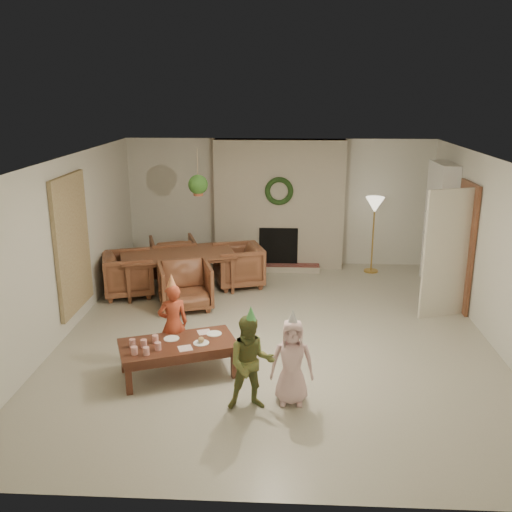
# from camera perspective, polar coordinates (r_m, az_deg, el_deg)

# --- Properties ---
(floor) EXTENTS (7.00, 7.00, 0.00)m
(floor) POSITION_cam_1_polar(r_m,az_deg,el_deg) (8.25, 1.96, -7.84)
(floor) COLOR #B7B29E
(floor) RESTS_ON ground
(ceiling) EXTENTS (7.00, 7.00, 0.00)m
(ceiling) POSITION_cam_1_polar(r_m,az_deg,el_deg) (7.57, 2.14, 9.68)
(ceiling) COLOR white
(ceiling) RESTS_ON wall_back
(wall_back) EXTENTS (7.00, 0.00, 7.00)m
(wall_back) POSITION_cam_1_polar(r_m,az_deg,el_deg) (11.22, 2.36, 5.45)
(wall_back) COLOR silver
(wall_back) RESTS_ON floor
(wall_front) EXTENTS (7.00, 0.00, 7.00)m
(wall_front) POSITION_cam_1_polar(r_m,az_deg,el_deg) (4.55, 1.25, -11.62)
(wall_front) COLOR silver
(wall_front) RESTS_ON floor
(wall_left) EXTENTS (0.00, 7.00, 7.00)m
(wall_left) POSITION_cam_1_polar(r_m,az_deg,el_deg) (8.41, -18.85, 0.81)
(wall_left) COLOR silver
(wall_left) RESTS_ON floor
(wall_right) EXTENTS (0.00, 7.00, 7.00)m
(wall_right) POSITION_cam_1_polar(r_m,az_deg,el_deg) (8.33, 23.14, 0.21)
(wall_right) COLOR silver
(wall_right) RESTS_ON floor
(fireplace_mass) EXTENTS (2.50, 0.40, 2.50)m
(fireplace_mass) POSITION_cam_1_polar(r_m,az_deg,el_deg) (11.03, 2.35, 5.25)
(fireplace_mass) COLOR #5A2518
(fireplace_mass) RESTS_ON floor
(fireplace_hearth) EXTENTS (1.60, 0.30, 0.12)m
(fireplace_hearth) POSITION_cam_1_polar(r_m,az_deg,el_deg) (10.98, 2.25, -1.21)
(fireplace_hearth) COLOR maroon
(fireplace_hearth) RESTS_ON floor
(fireplace_firebox) EXTENTS (0.75, 0.12, 0.75)m
(fireplace_firebox) POSITION_cam_1_polar(r_m,az_deg,el_deg) (11.04, 2.29, 0.99)
(fireplace_firebox) COLOR black
(fireplace_firebox) RESTS_ON floor
(fireplace_wreath) EXTENTS (0.54, 0.10, 0.54)m
(fireplace_wreath) POSITION_cam_1_polar(r_m,az_deg,el_deg) (10.75, 2.35, 6.58)
(fireplace_wreath) COLOR #193614
(fireplace_wreath) RESTS_ON fireplace_mass
(floor_lamp_base) EXTENTS (0.27, 0.27, 0.03)m
(floor_lamp_base) POSITION_cam_1_polar(r_m,az_deg,el_deg) (11.17, 11.56, -1.48)
(floor_lamp_base) COLOR gold
(floor_lamp_base) RESTS_ON floor
(floor_lamp_post) EXTENTS (0.03, 0.03, 1.32)m
(floor_lamp_post) POSITION_cam_1_polar(r_m,az_deg,el_deg) (10.99, 11.76, 1.85)
(floor_lamp_post) COLOR gold
(floor_lamp_post) RESTS_ON floor
(floor_lamp_shade) EXTENTS (0.35, 0.35, 0.29)m
(floor_lamp_shade) POSITION_cam_1_polar(r_m,az_deg,el_deg) (10.85, 11.95, 5.10)
(floor_lamp_shade) COLOR beige
(floor_lamp_shade) RESTS_ON floor_lamp_post
(bookshelf_carcass) EXTENTS (0.30, 1.00, 2.20)m
(bookshelf_carcass) POSITION_cam_1_polar(r_m,az_deg,el_deg) (10.44, 18.07, 2.96)
(bookshelf_carcass) COLOR white
(bookshelf_carcass) RESTS_ON floor
(bookshelf_shelf_a) EXTENTS (0.30, 0.92, 0.03)m
(bookshelf_shelf_a) POSITION_cam_1_polar(r_m,az_deg,el_deg) (10.60, 17.65, -0.45)
(bookshelf_shelf_a) COLOR white
(bookshelf_shelf_a) RESTS_ON bookshelf_carcass
(bookshelf_shelf_b) EXTENTS (0.30, 0.92, 0.03)m
(bookshelf_shelf_b) POSITION_cam_1_polar(r_m,az_deg,el_deg) (10.50, 17.84, 1.64)
(bookshelf_shelf_b) COLOR white
(bookshelf_shelf_b) RESTS_ON bookshelf_carcass
(bookshelf_shelf_c) EXTENTS (0.30, 0.92, 0.03)m
(bookshelf_shelf_c) POSITION_cam_1_polar(r_m,az_deg,el_deg) (10.41, 18.03, 3.77)
(bookshelf_shelf_c) COLOR white
(bookshelf_shelf_c) RESTS_ON bookshelf_carcass
(bookshelf_shelf_d) EXTENTS (0.30, 0.92, 0.03)m
(bookshelf_shelf_d) POSITION_cam_1_polar(r_m,az_deg,el_deg) (10.33, 18.23, 5.93)
(bookshelf_shelf_d) COLOR white
(bookshelf_shelf_d) RESTS_ON bookshelf_carcass
(books_row_lower) EXTENTS (0.20, 0.40, 0.24)m
(books_row_lower) POSITION_cam_1_polar(r_m,az_deg,el_deg) (10.42, 17.81, 0.05)
(books_row_lower) COLOR #AA211F
(books_row_lower) RESTS_ON bookshelf_shelf_a
(books_row_mid) EXTENTS (0.20, 0.44, 0.24)m
(books_row_mid) POSITION_cam_1_polar(r_m,az_deg,el_deg) (10.50, 17.74, 2.45)
(books_row_mid) COLOR navy
(books_row_mid) RESTS_ON bookshelf_shelf_b
(books_row_upper) EXTENTS (0.20, 0.36, 0.22)m
(books_row_upper) POSITION_cam_1_polar(r_m,az_deg,el_deg) (10.28, 18.13, 4.35)
(books_row_upper) COLOR gold
(books_row_upper) RESTS_ON bookshelf_shelf_c
(door_frame) EXTENTS (0.05, 0.86, 2.04)m
(door_frame) POSITION_cam_1_polar(r_m,az_deg,el_deg) (9.47, 20.37, 0.91)
(door_frame) COLOR brown
(door_frame) RESTS_ON floor
(door_leaf) EXTENTS (0.77, 0.32, 2.00)m
(door_leaf) POSITION_cam_1_polar(r_m,az_deg,el_deg) (9.02, 18.75, 0.18)
(door_leaf) COLOR beige
(door_leaf) RESTS_ON floor
(curtain_panel) EXTENTS (0.06, 1.20, 2.00)m
(curtain_panel) POSITION_cam_1_polar(r_m,az_deg,el_deg) (8.58, -18.12, 1.16)
(curtain_panel) COLOR tan
(curtain_panel) RESTS_ON wall_left
(dining_table) EXTENTS (2.17, 1.61, 0.68)m
(dining_table) POSITION_cam_1_polar(r_m,az_deg,el_deg) (9.91, -7.84, -1.63)
(dining_table) COLOR brown
(dining_table) RESTS_ON floor
(dining_chair_near) EXTENTS (1.02, 1.03, 0.75)m
(dining_chair_near) POSITION_cam_1_polar(r_m,az_deg,el_deg) (9.10, -7.19, -3.04)
(dining_chair_near) COLOR brown
(dining_chair_near) RESTS_ON floor
(dining_chair_far) EXTENTS (1.02, 1.03, 0.75)m
(dining_chair_far) POSITION_cam_1_polar(r_m,az_deg,el_deg) (10.71, -8.40, -0.08)
(dining_chair_far) COLOR brown
(dining_chair_far) RESTS_ON floor
(dining_chair_left) EXTENTS (1.03, 1.02, 0.75)m
(dining_chair_left) POSITION_cam_1_polar(r_m,az_deg,el_deg) (9.84, -12.77, -1.80)
(dining_chair_left) COLOR brown
(dining_chair_left) RESTS_ON floor
(dining_chair_right) EXTENTS (1.03, 1.02, 0.75)m
(dining_chair_right) POSITION_cam_1_polar(r_m,az_deg,el_deg) (10.07, -1.83, -0.98)
(dining_chair_right) COLOR brown
(dining_chair_right) RESTS_ON floor
(hanging_plant_cord) EXTENTS (0.01, 0.01, 0.70)m
(hanging_plant_cord) POSITION_cam_1_polar(r_m,az_deg,el_deg) (9.21, -5.94, 8.62)
(hanging_plant_cord) COLOR tan
(hanging_plant_cord) RESTS_ON ceiling
(hanging_plant_pot) EXTENTS (0.16, 0.16, 0.12)m
(hanging_plant_pot) POSITION_cam_1_polar(r_m,az_deg,el_deg) (9.26, -5.87, 6.48)
(hanging_plant_pot) COLOR brown
(hanging_plant_pot) RESTS_ON hanging_plant_cord
(hanging_plant_foliage) EXTENTS (0.32, 0.32, 0.32)m
(hanging_plant_foliage) POSITION_cam_1_polar(r_m,az_deg,el_deg) (9.24, -5.89, 7.21)
(hanging_plant_foliage) COLOR #26521B
(hanging_plant_foliage) RESTS_ON hanging_plant_pot
(coffee_table_top) EXTENTS (1.56, 1.16, 0.06)m
(coffee_table_top) POSITION_cam_1_polar(r_m,az_deg,el_deg) (7.03, -7.92, -8.92)
(coffee_table_top) COLOR #552B1C
(coffee_table_top) RESTS_ON floor
(coffee_table_apron) EXTENTS (1.42, 1.02, 0.09)m
(coffee_table_apron) POSITION_cam_1_polar(r_m,az_deg,el_deg) (7.06, -7.90, -9.47)
(coffee_table_apron) COLOR #552B1C
(coffee_table_apron) RESTS_ON floor
(coffee_leg_fl) EXTENTS (0.10, 0.10, 0.37)m
(coffee_leg_fl) POSITION_cam_1_polar(r_m,az_deg,el_deg) (6.81, -12.78, -12.11)
(coffee_leg_fl) COLOR #552B1C
(coffee_leg_fl) RESTS_ON floor
(coffee_leg_fr) EXTENTS (0.10, 0.10, 0.37)m
(coffee_leg_fr) POSITION_cam_1_polar(r_m,az_deg,el_deg) (7.00, -2.21, -10.84)
(coffee_leg_fr) COLOR #552B1C
(coffee_leg_fr) RESTS_ON floor
(coffee_leg_bl) EXTENTS (0.10, 0.10, 0.37)m
(coffee_leg_bl) POSITION_cam_1_polar(r_m,az_deg,el_deg) (7.31, -13.24, -10.04)
(coffee_leg_bl) COLOR #552B1C
(coffee_leg_bl) RESTS_ON floor
(coffee_leg_br) EXTENTS (0.10, 0.10, 0.37)m
(coffee_leg_br) POSITION_cam_1_polar(r_m,az_deg,el_deg) (7.49, -3.43, -8.93)
(coffee_leg_br) COLOR #552B1C
(coffee_leg_br) RESTS_ON floor
(cup_a) EXTENTS (0.10, 0.10, 0.10)m
(cup_a) POSITION_cam_1_polar(r_m,az_deg,el_deg) (6.79, -12.22, -9.35)
(cup_a) COLOR white
(cup_a) RESTS_ON coffee_table_top
(cup_b) EXTENTS (0.10, 0.10, 0.10)m
(cup_b) POSITION_cam_1_polar(r_m,az_deg,el_deg) (6.99, -12.42, -8.60)
(cup_b) COLOR white
(cup_b) RESTS_ON coffee_table_top
(cup_c) EXTENTS (0.10, 0.10, 0.10)m
(cup_c) POSITION_cam_1_polar(r_m,az_deg,el_deg) (6.75, -11.07, -9.43)
(cup_c) COLOR white
(cup_c) RESTS_ON coffee_table_top
(cup_d) EXTENTS (0.10, 0.10, 0.10)m
(cup_d) POSITION_cam_1_polar(r_m,az_deg,el_deg) (6.95, -11.30, -8.68)
(cup_d) COLOR white
(cup_d) RESTS_ON coffee_table_top
(cup_e) EXTENTS (0.10, 0.10, 0.10)m
(cup_e) POSITION_cam_1_polar(r_m,az_deg,el_deg) (6.85, -9.90, -8.99)
(cup_e) COLOR white
(cup_e) RESTS_ON coffee_table_top
(cup_f) EXTENTS (0.10, 0.10, 0.10)m
(cup_f) POSITION_cam_1_polar(r_m,az_deg,el_deg) (7.04, -10.16, -8.26)
(cup_f) COLOR white
(cup_f) RESTS_ON coffee_table_top
(plate_a) EXTENTS (0.25, 0.25, 0.01)m
(plate_a) POSITION_cam_1_polar(r_m,az_deg,el_deg) (7.12, -8.56, -8.27)
(plate_a) COLOR white
(plate_a) RESTS_ON coffee_table_top
(plate_b) EXTENTS (0.25, 0.25, 0.01)m
(plate_b) POSITION_cam_1_polar(r_m,az_deg,el_deg) (6.96, -5.57, -8.75)
(plate_b) COLOR white
(plate_b) RESTS_ON coffee_table_top
(plate_c) EXTENTS (0.25, 0.25, 0.01)m
(plate_c) POSITION_cam_1_polar(r_m,az_deg,el_deg) (7.20, -4.27, -7.85)
(plate_c) COLOR white
(plate_c) RESTS_ON coffee_table_top
(food_scoop) EXTENTS (0.10, 0.10, 0.08)m
(food_scoop) POSITION_cam_1_polar(r_m,az_deg,el_deg) (6.95, -5.58, -8.44)
(food_scoop) COLOR tan
(food_scoop) RESTS_ON plate_b
(napkin_left) EXTENTS (0.21, 0.21, 0.01)m
(napkin_left) POSITION_cam_1_polar(r_m,az_deg,el_deg) (6.85, -7.19, -9.26)
(napkin_left) COLOR #E5A9AC
(napkin_left) RESTS_ON coffee_table_top
(napkin_right) EXTENTS (0.21, 0.21, 0.01)m
(napkin_right) POSITION_cam_1_polar(r_m,az_deg,el_deg) (7.25, -5.27, -7.69)
(napkin_right) COLOR #E5A9AC
(napkin_right) RESTS_ON coffee_table_top
(child_red) EXTENTS (0.45, 0.38, 1.06)m
(child_red) POSITION_cam_1_polar(r_m,az_deg,el_deg) (7.30, -8.39, -6.82)
(child_red) COLOR #A73C23
(child_red) RESTS_ON floor
(party_hat_red) EXTENTS (0.15, 0.15, 0.20)m
(party_hat_red) POSITION_cam_1_polar(r_m,az_deg,el_deg) (7.09, -8.58, -2.54)
(party_hat_red) COLOR gold
(party_hat_red) RESTS_ON child_red
(child_plaid) EXTENTS (0.58, 0.48, 1.08)m
(child_plaid) POSITION_cam_1_polar(r_m,az_deg,el_deg) (6.22, -0.51, -10.82)
(child_plaid) COLOR olive
(child_plaid) RESTS_ON floor
(party_hat_plaid) EXTENTS (0.15, 0.15, 0.18)m
(party_hat_plaid) POSITION_cam_1_polar(r_m,az_deg,el_deg) (5.98, -0.52, -5.86)
(party_hat_plaid) COLOR #55C65E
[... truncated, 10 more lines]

